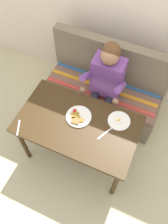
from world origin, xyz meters
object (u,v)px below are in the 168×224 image
Objects in this scene: plate_breakfast at (78,117)px; fork at (18,128)px; table at (78,127)px; couch at (103,92)px; knife at (105,133)px; plate_eggs at (119,121)px; person at (105,82)px.

plate_breakfast is 0.59m from fork.
table is 0.12m from plate_breakfast.
couch is 5.64× the size of plate_breakfast.
fork is 0.85× the size of knife.
couch is 0.80m from plate_eggs.
couch is 8.47× the size of fork.
couch is 6.47× the size of plate_eggs.
plate_eggs is 0.98m from fork.
fork is (-0.87, -0.47, -0.01)m from plate_eggs.
plate_eggs is 0.20m from knife.
person is 4.75× the size of plate_breakfast.
couch is at bearing 121.96° from plate_eggs.
plate_breakfast is at bearing 111.92° from table.
table is at bearing -90.00° from couch.
plate_eggs is (0.36, 0.19, 0.09)m from table.
knife is (-0.08, -0.18, -0.01)m from plate_eggs.
person is 5.45× the size of plate_eggs.
plate_breakfast reaches higher than plate_eggs.
couch is 7.20× the size of knife.
knife is (0.79, 0.29, 0.00)m from fork.
couch is 1.19× the size of person.
plate_eggs is 1.31× the size of fork.
couch reaches higher than plate_breakfast.
person reaches higher than couch.
fork is at bearing -144.45° from plate_breakfast.
person is at bearing -71.24° from couch.
fork is at bearing -150.93° from table.
person reaches higher than plate_eggs.
person reaches higher than knife.
plate_breakfast reaches higher than table.
person is at bearing 136.84° from knife.
plate_eggs is (0.30, -0.40, -0.00)m from person.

